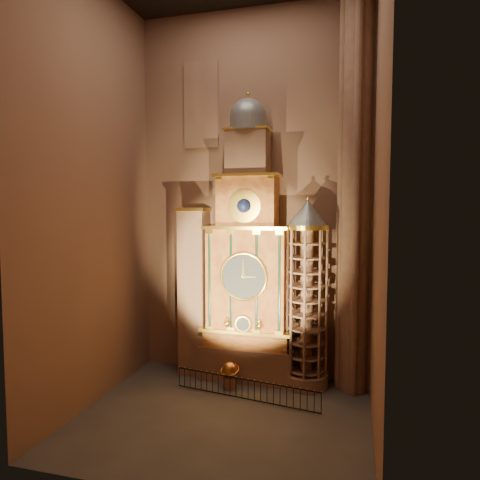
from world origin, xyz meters
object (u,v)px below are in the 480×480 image
(astronomical_clock, at_px, (248,268))
(portrait_tower, at_px, (194,290))
(stair_turret, at_px, (307,295))
(iron_railing, at_px, (245,389))
(celestial_globe, at_px, (230,373))

(astronomical_clock, relative_size, portrait_tower, 1.64)
(stair_turret, bearing_deg, astronomical_clock, 175.70)
(stair_turret, height_order, iron_railing, stair_turret)
(astronomical_clock, xyz_separation_m, portrait_tower, (-3.40, 0.02, -1.53))
(portrait_tower, relative_size, iron_railing, 1.27)
(stair_turret, relative_size, celestial_globe, 7.04)
(portrait_tower, xyz_separation_m, celestial_globe, (2.80, -1.76, -4.23))
(astronomical_clock, distance_m, stair_turret, 3.78)
(iron_railing, bearing_deg, celestial_globe, 135.24)
(astronomical_clock, distance_m, iron_railing, 6.77)
(stair_turret, bearing_deg, celestial_globe, -160.21)
(astronomical_clock, distance_m, celestial_globe, 6.04)
(portrait_tower, distance_m, iron_railing, 6.73)
(astronomical_clock, height_order, stair_turret, astronomical_clock)
(astronomical_clock, height_order, celestial_globe, astronomical_clock)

